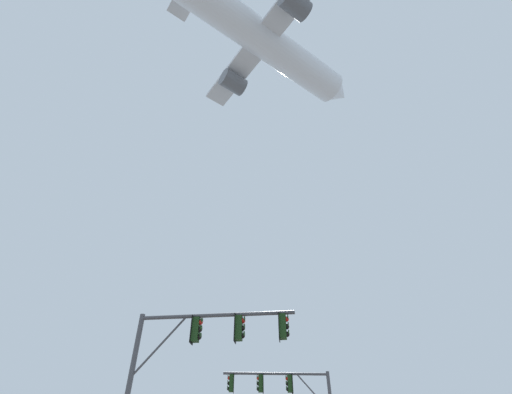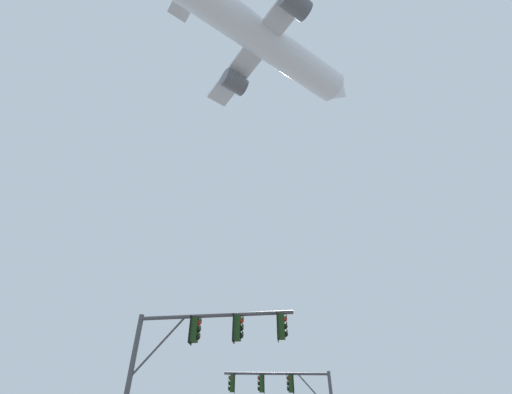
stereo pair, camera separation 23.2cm
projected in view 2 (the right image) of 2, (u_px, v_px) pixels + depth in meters
name	position (u px, v px, depth m)	size (l,w,h in m)	color
signal_pole_near	(195.00, 352.00, 13.33)	(6.18, 0.91, 6.55)	#4C4C51
airplane	(266.00, 42.00, 48.05)	(27.09, 21.87, 8.45)	white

